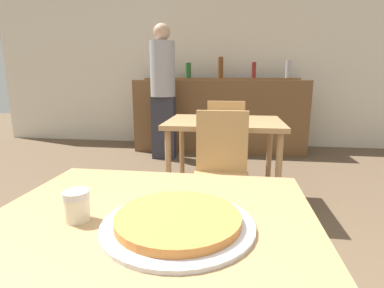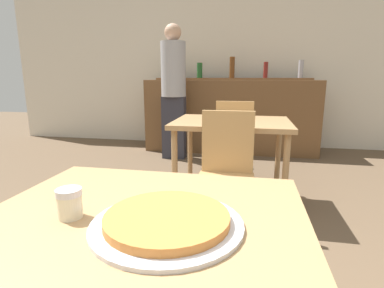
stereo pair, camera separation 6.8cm
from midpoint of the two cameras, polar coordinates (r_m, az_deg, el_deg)
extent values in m
cube|color=silver|center=(5.19, 8.32, 15.32)|extent=(8.00, 0.05, 2.80)
cube|color=#A87F51|center=(0.92, -7.49, -14.69)|extent=(0.97, 0.85, 0.04)
cylinder|color=#A87F51|center=(1.54, -18.40, -18.83)|extent=(0.05, 0.05, 0.70)
cylinder|color=#A87F51|center=(1.39, 16.67, -22.57)|extent=(0.05, 0.05, 0.70)
cube|color=#A87F51|center=(2.65, 8.34, 4.02)|extent=(1.00, 0.76, 0.04)
cylinder|color=#A87F51|center=(2.48, -2.53, -5.58)|extent=(0.05, 0.05, 0.73)
cylinder|color=#A87F51|center=(2.44, 18.05, -6.54)|extent=(0.05, 0.05, 0.73)
cylinder|color=#A87F51|center=(3.09, 0.26, -1.93)|extent=(0.05, 0.05, 0.73)
cylinder|color=#A87F51|center=(3.05, 16.66, -2.63)|extent=(0.05, 0.05, 0.73)
cube|color=brown|center=(4.71, 7.69, 5.28)|extent=(2.60, 0.56, 1.10)
cube|color=brown|center=(4.82, 7.99, 12.17)|extent=(2.39, 0.24, 0.03)
cylinder|color=#1E5123|center=(4.98, -4.07, 13.90)|extent=(0.06, 0.06, 0.25)
cylinder|color=#1E5123|center=(4.87, 1.89, 13.84)|extent=(0.08, 0.08, 0.23)
cylinder|color=#5B3314|center=(4.82, 8.06, 14.24)|extent=(0.08, 0.08, 0.32)
cylinder|color=maroon|center=(4.82, 14.26, 13.50)|extent=(0.07, 0.07, 0.24)
cylinder|color=#9999A3|center=(4.87, 20.41, 13.24)|extent=(0.07, 0.07, 0.26)
cube|color=tan|center=(2.11, 7.19, -7.26)|extent=(0.40, 0.40, 0.04)
cube|color=tan|center=(2.22, 7.69, 0.37)|extent=(0.38, 0.04, 0.46)
cylinder|color=tan|center=(2.06, 1.80, -14.42)|extent=(0.03, 0.03, 0.41)
cylinder|color=tan|center=(2.04, 11.61, -14.97)|extent=(0.03, 0.03, 0.41)
cylinder|color=tan|center=(2.36, 3.15, -10.73)|extent=(0.03, 0.03, 0.41)
cylinder|color=tan|center=(2.35, 11.56, -11.16)|extent=(0.03, 0.03, 0.41)
cube|color=tan|center=(3.33, 8.70, 0.05)|extent=(0.40, 0.40, 0.04)
cube|color=tan|center=(3.10, 8.71, 3.82)|extent=(0.38, 0.04, 0.46)
cylinder|color=tan|center=(3.54, 11.46, -2.98)|extent=(0.03, 0.03, 0.41)
cylinder|color=tan|center=(3.55, 5.96, -2.75)|extent=(0.03, 0.03, 0.41)
cylinder|color=tan|center=(3.22, 11.48, -4.58)|extent=(0.03, 0.03, 0.41)
cylinder|color=tan|center=(3.23, 5.42, -4.31)|extent=(0.03, 0.03, 0.41)
cylinder|color=silver|center=(0.85, -2.38, -15.04)|extent=(0.42, 0.42, 0.01)
cylinder|color=#CC7A38|center=(0.84, -2.39, -13.95)|extent=(0.34, 0.34, 0.02)
cylinder|color=beige|center=(0.94, -20.29, -11.11)|extent=(0.07, 0.07, 0.07)
cylinder|color=silver|center=(0.92, -20.50, -8.61)|extent=(0.07, 0.07, 0.02)
cube|color=#2D2D38|center=(4.27, -2.98, 3.13)|extent=(0.32, 0.18, 0.88)
cylinder|color=#9E9EA3|center=(4.22, -3.11, 14.01)|extent=(0.34, 0.34, 0.73)
sphere|color=tan|center=(4.26, -3.19, 20.49)|extent=(0.23, 0.23, 0.23)
camera|label=1|loc=(0.03, -88.58, 0.32)|focal=28.00mm
camera|label=2|loc=(0.03, 91.42, -0.32)|focal=28.00mm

